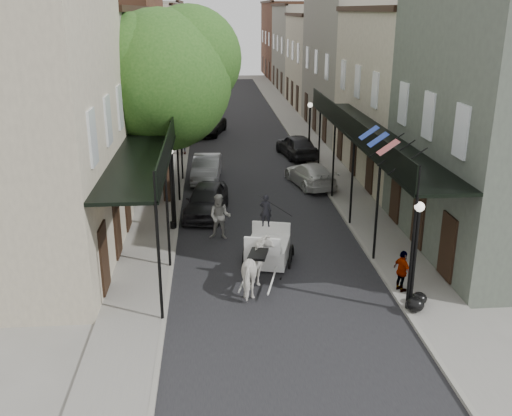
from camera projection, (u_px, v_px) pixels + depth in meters
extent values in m
plane|color=gray|center=(279.00, 288.00, 20.45)|extent=(140.00, 140.00, 0.00)
cube|color=black|center=(245.00, 155.00, 39.27)|extent=(8.00, 90.00, 0.01)
cube|color=gray|center=(172.00, 155.00, 38.87)|extent=(2.20, 90.00, 0.12)
cube|color=gray|center=(316.00, 152.00, 39.63)|extent=(2.20, 90.00, 0.12)
cube|color=#C0B59A|center=(131.00, 64.00, 46.30)|extent=(5.00, 80.00, 10.50)
cube|color=gray|center=(340.00, 63.00, 47.60)|extent=(5.00, 80.00, 10.50)
cube|color=black|center=(150.00, 139.00, 25.34)|extent=(2.20, 18.00, 0.12)
cube|color=black|center=(173.00, 128.00, 25.25)|extent=(0.06, 18.00, 1.00)
cylinder|color=black|center=(159.00, 261.00, 17.56)|extent=(0.10, 0.10, 4.00)
cylinder|color=black|center=(174.00, 186.00, 25.09)|extent=(0.10, 0.10, 4.00)
cylinder|color=black|center=(181.00, 145.00, 32.62)|extent=(0.10, 0.10, 4.00)
cube|color=black|center=(371.00, 135.00, 26.10)|extent=(2.20, 18.00, 0.12)
cube|color=black|center=(349.00, 125.00, 25.85)|extent=(0.06, 18.00, 1.00)
cylinder|color=black|center=(412.00, 253.00, 18.17)|extent=(0.10, 0.10, 4.00)
cylinder|color=black|center=(352.00, 181.00, 25.70)|extent=(0.10, 0.10, 4.00)
cylinder|color=black|center=(319.00, 143.00, 33.23)|extent=(0.10, 0.10, 4.00)
cylinder|color=#382619|center=(165.00, 147.00, 28.55)|extent=(0.44, 0.44, 5.60)
sphere|color=#235019|center=(162.00, 81.00, 27.47)|extent=(6.80, 6.80, 6.80)
sphere|color=#235019|center=(190.00, 58.00, 27.81)|extent=(5.10, 5.10, 5.10)
cylinder|color=#382619|center=(179.00, 108.00, 41.82)|extent=(0.44, 0.44, 5.04)
sphere|color=#235019|center=(177.00, 67.00, 40.85)|extent=(6.00, 6.00, 6.00)
sphere|color=#235019|center=(193.00, 53.00, 41.21)|extent=(4.50, 4.50, 4.50)
cylinder|color=black|center=(410.00, 304.00, 18.79)|extent=(0.28, 0.28, 0.30)
cylinder|color=black|center=(414.00, 261.00, 18.28)|extent=(0.12, 0.12, 3.40)
sphere|color=white|center=(420.00, 207.00, 17.67)|extent=(0.32, 0.32, 0.32)
cylinder|color=black|center=(173.00, 225.00, 25.69)|extent=(0.28, 0.28, 0.30)
cylinder|color=black|center=(172.00, 192.00, 25.18)|extent=(0.12, 0.12, 3.40)
sphere|color=white|center=(170.00, 151.00, 24.57)|extent=(0.32, 0.32, 0.32)
cylinder|color=black|center=(309.00, 157.00, 37.61)|extent=(0.28, 0.28, 0.30)
cylinder|color=black|center=(309.00, 134.00, 37.10)|extent=(0.12, 0.12, 3.40)
sphere|color=white|center=(310.00, 105.00, 36.49)|extent=(0.32, 0.32, 0.32)
imported|color=silver|center=(258.00, 268.00, 19.94)|extent=(1.48, 2.34, 1.83)
torus|color=black|center=(248.00, 238.00, 23.14)|extent=(0.45, 1.41, 1.43)
torus|color=black|center=(293.00, 241.00, 22.86)|extent=(0.45, 1.41, 1.43)
torus|color=black|center=(247.00, 261.00, 21.77)|extent=(0.26, 0.74, 0.74)
torus|color=black|center=(283.00, 264.00, 21.56)|extent=(0.26, 0.74, 0.74)
cube|color=white|center=(270.00, 230.00, 22.64)|extent=(1.99, 2.31, 0.77)
cube|color=white|center=(266.00, 228.00, 21.37)|extent=(1.44, 0.91, 0.13)
cube|color=white|center=(264.00, 222.00, 21.01)|extent=(1.31, 0.43, 0.55)
imported|color=black|center=(266.00, 210.00, 21.15)|extent=(0.51, 0.40, 1.24)
imported|color=#A5A39B|center=(220.00, 217.00, 24.55)|extent=(1.12, 0.96, 2.01)
imported|color=gray|center=(183.00, 142.00, 38.62)|extent=(1.21, 0.89, 1.67)
imported|color=gray|center=(402.00, 271.00, 19.77)|extent=(0.62, 0.95, 1.51)
imported|color=black|center=(206.00, 200.00, 27.55)|extent=(2.48, 4.63, 1.50)
imported|color=#9C9CA1|center=(207.00, 168.00, 33.19)|extent=(1.84, 4.46, 1.44)
imported|color=black|center=(207.00, 126.00, 45.41)|extent=(3.48, 5.53, 1.42)
imported|color=silver|center=(310.00, 175.00, 32.14)|extent=(2.71, 4.77, 1.30)
imported|color=black|center=(296.00, 145.00, 38.45)|extent=(2.63, 4.83, 1.56)
ellipsoid|color=black|center=(415.00, 304.00, 18.57)|extent=(0.59, 0.59, 0.50)
ellipsoid|color=black|center=(419.00, 298.00, 19.03)|extent=(0.52, 0.52, 0.41)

